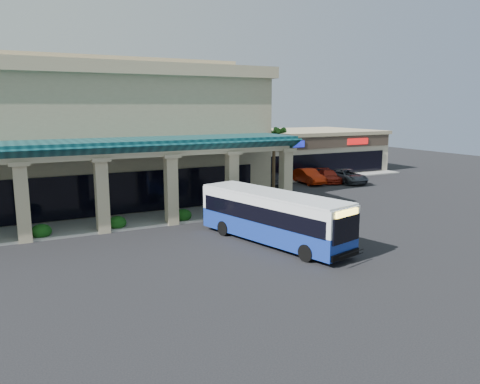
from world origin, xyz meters
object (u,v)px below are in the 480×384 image
pedestrian (328,222)px  car_white (308,176)px  car_silver (275,181)px  car_gray (347,176)px  car_red (328,176)px  transit_bus (273,218)px

pedestrian → car_white: pedestrian is taller
pedestrian → car_white: size_ratio=0.40×
car_silver → car_gray: size_ratio=0.91×
car_silver → car_red: (7.06, 0.95, -0.15)m
transit_bus → car_white: 21.75m
transit_bus → car_red: size_ratio=2.39×
car_silver → transit_bus: bearing=-102.3°
car_silver → car_white: (4.73, 1.23, -0.03)m
car_white → car_red: 2.35m
pedestrian → car_red: (12.93, 16.57, -0.28)m
car_silver → car_red: size_ratio=1.05×
transit_bus → pedestrian: (3.64, -0.44, -0.55)m
car_red → car_silver: bearing=-154.0°
car_silver → car_white: car_silver is taller
car_silver → car_gray: 8.59m
car_red → car_gray: 1.91m
car_red → pedestrian: bearing=-109.7°
car_silver → car_white: bearing=34.4°
pedestrian → transit_bus: bearing=111.4°
car_gray → car_red: bearing=147.5°
pedestrian → car_gray: pedestrian is taller
transit_bus → car_gray: (18.10, 14.99, -0.77)m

